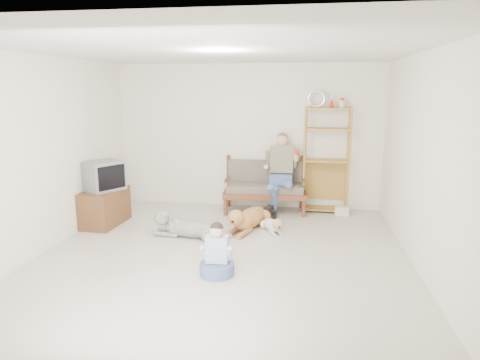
% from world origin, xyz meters
% --- Properties ---
extents(floor, '(5.50, 5.50, 0.00)m').
position_xyz_m(floor, '(0.00, 0.00, 0.00)').
color(floor, beige).
rests_on(floor, ground).
extents(ceiling, '(5.50, 5.50, 0.00)m').
position_xyz_m(ceiling, '(0.00, 0.00, 2.70)').
color(ceiling, silver).
rests_on(ceiling, ground).
extents(wall_back, '(5.00, 0.00, 5.00)m').
position_xyz_m(wall_back, '(0.00, 2.75, 1.35)').
color(wall_back, silver).
rests_on(wall_back, ground).
extents(wall_front, '(5.00, 0.00, 5.00)m').
position_xyz_m(wall_front, '(0.00, -2.75, 1.35)').
color(wall_front, silver).
rests_on(wall_front, ground).
extents(wall_left, '(0.00, 5.50, 5.50)m').
position_xyz_m(wall_left, '(-2.50, 0.00, 1.35)').
color(wall_left, silver).
rests_on(wall_left, ground).
extents(wall_right, '(0.00, 5.50, 5.50)m').
position_xyz_m(wall_right, '(2.50, 0.00, 1.35)').
color(wall_right, silver).
rests_on(wall_right, ground).
extents(loveseat, '(1.55, 0.81, 0.95)m').
position_xyz_m(loveseat, '(0.36, 2.44, 0.49)').
color(loveseat, brown).
rests_on(loveseat, ground).
extents(man, '(0.56, 0.80, 1.29)m').
position_xyz_m(man, '(0.64, 2.23, 0.67)').
color(man, '#536598').
rests_on(man, loveseat).
extents(etagere, '(0.85, 0.37, 2.23)m').
position_xyz_m(etagere, '(1.46, 2.55, 0.98)').
color(etagere, '#A87E35').
rests_on(etagere, ground).
extents(book_stack, '(0.27, 0.21, 0.16)m').
position_xyz_m(book_stack, '(1.78, 2.35, 0.08)').
color(book_stack, white).
rests_on(book_stack, ground).
extents(tv_stand, '(0.56, 0.93, 0.60)m').
position_xyz_m(tv_stand, '(-2.23, 1.22, 0.30)').
color(tv_stand, brown).
rests_on(tv_stand, ground).
extents(crt_tv, '(0.70, 0.74, 0.48)m').
position_xyz_m(crt_tv, '(-2.19, 1.20, 0.84)').
color(crt_tv, slate).
rests_on(crt_tv, tv_stand).
extents(wall_outlet, '(0.12, 0.02, 0.08)m').
position_xyz_m(wall_outlet, '(-1.25, 2.73, 0.30)').
color(wall_outlet, silver).
rests_on(wall_outlet, ground).
extents(golden_retriever, '(0.63, 1.37, 0.43)m').
position_xyz_m(golden_retriever, '(0.18, 1.33, 0.17)').
color(golden_retriever, '#B77C3F').
rests_on(golden_retriever, ground).
extents(shaggy_dog, '(1.31, 0.39, 0.39)m').
position_xyz_m(shaggy_dog, '(-0.73, 0.81, 0.16)').
color(shaggy_dog, silver).
rests_on(shaggy_dog, ground).
extents(terrier, '(0.40, 0.65, 0.27)m').
position_xyz_m(terrier, '(0.60, 1.22, 0.11)').
color(terrier, white).
rests_on(terrier, ground).
extents(child, '(0.43, 0.43, 0.67)m').
position_xyz_m(child, '(0.03, -0.47, 0.24)').
color(child, '#536598').
rests_on(child, ground).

